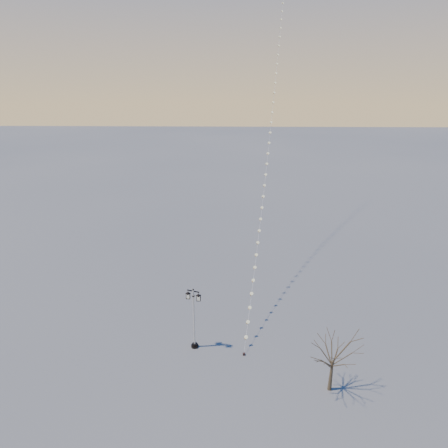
{
  "coord_description": "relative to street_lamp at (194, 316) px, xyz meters",
  "views": [
    {
      "loc": [
        0.69,
        -20.93,
        18.25
      ],
      "look_at": [
        -0.16,
        7.86,
        7.77
      ],
      "focal_mm": 31.63,
      "sensor_mm": 36.0,
      "label": 1
    }
  ],
  "objects": [
    {
      "name": "kite_train",
      "position": [
        6.35,
        17.71,
        12.82
      ],
      "size": [
        6.17,
        37.64,
        31.19
      ],
      "rotation": [
        0.0,
        0.0,
        0.19
      ],
      "color": "black",
      "rests_on": "ground"
    },
    {
      "name": "ground",
      "position": [
        2.14,
        -2.95,
        -2.65
      ],
      "size": [
        300.0,
        300.0,
        0.0
      ],
      "primitive_type": "plane",
      "color": "#5D5F5F",
      "rests_on": "ground"
    },
    {
      "name": "bare_tree",
      "position": [
        8.88,
        -3.96,
        0.09
      ],
      "size": [
        2.38,
        2.38,
        3.94
      ],
      "rotation": [
        0.0,
        0.0,
        -0.35
      ],
      "color": "#473A26",
      "rests_on": "ground"
    },
    {
      "name": "street_lamp",
      "position": [
        0.0,
        0.0,
        0.0
      ],
      "size": [
        1.17,
        0.68,
        4.78
      ],
      "rotation": [
        0.0,
        0.0,
        -0.33
      ],
      "color": "black",
      "rests_on": "ground"
    }
  ]
}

